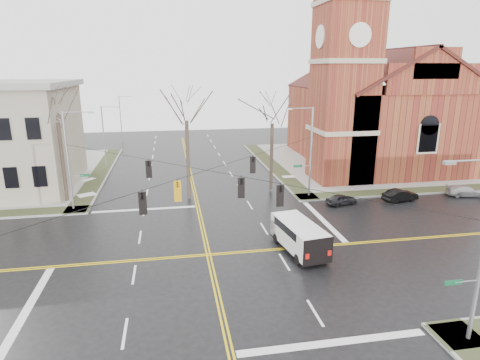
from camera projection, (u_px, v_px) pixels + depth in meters
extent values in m
plane|color=black|center=(209.00, 255.00, 28.47)|extent=(120.00, 120.00, 0.00)
cube|color=gray|center=(368.00, 162.00, 56.34)|extent=(30.00, 30.00, 0.15)
cube|color=#2C341C|center=(273.00, 165.00, 54.01)|extent=(2.00, 30.00, 0.02)
cube|color=#2C341C|center=(429.00, 189.00, 43.23)|extent=(30.00, 2.00, 0.02)
cube|color=#2C341C|center=(100.00, 172.00, 50.26)|extent=(2.00, 30.00, 0.02)
cube|color=gold|center=(207.00, 255.00, 28.45)|extent=(0.12, 100.00, 0.01)
cube|color=gold|center=(210.00, 254.00, 28.49)|extent=(0.12, 100.00, 0.01)
cube|color=gold|center=(209.00, 255.00, 28.36)|extent=(100.00, 0.12, 0.01)
cube|color=gold|center=(208.00, 254.00, 28.58)|extent=(100.00, 0.12, 0.01)
cube|color=silver|center=(333.00, 343.00, 19.35)|extent=(9.50, 0.50, 0.01)
cube|color=silver|center=(144.00, 209.00, 37.59)|extent=(9.50, 0.50, 0.01)
cube|color=silver|center=(27.00, 310.00, 21.97)|extent=(0.50, 9.50, 0.01)
cube|color=silver|center=(323.00, 220.00, 34.97)|extent=(0.50, 9.50, 0.01)
cube|color=maroon|center=(343.00, 94.00, 44.74)|extent=(6.00, 6.00, 20.00)
cube|color=#B7A68D|center=(350.00, 2.00, 42.18)|extent=(6.30, 6.30, 0.50)
cylinder|color=silver|center=(360.00, 35.00, 40.23)|extent=(2.40, 0.15, 2.40)
cylinder|color=silver|center=(320.00, 37.00, 42.61)|extent=(0.15, 2.40, 2.40)
cube|color=maroon|center=(374.00, 126.00, 56.13)|extent=(18.00, 24.00, 10.00)
cube|color=maroon|center=(327.00, 157.00, 49.65)|extent=(2.00, 5.00, 4.40)
cylinder|color=gray|center=(311.00, 152.00, 40.05)|extent=(0.20, 0.20, 9.00)
cylinder|color=gray|center=(304.00, 166.00, 40.31)|extent=(1.20, 0.06, 0.06)
cube|color=#0D4F2C|center=(298.00, 166.00, 40.19)|extent=(0.90, 0.04, 0.25)
cylinder|color=gray|center=(301.00, 108.00, 38.66)|extent=(2.40, 0.08, 0.08)
cube|color=gray|center=(289.00, 109.00, 38.47)|extent=(0.50, 0.22, 0.15)
cylinder|color=gray|center=(68.00, 161.00, 36.20)|extent=(0.20, 0.20, 9.00)
cylinder|color=gray|center=(77.00, 176.00, 36.66)|extent=(1.20, 0.06, 0.06)
cube|color=#0D4F2C|center=(85.00, 175.00, 36.78)|extent=(0.90, 0.04, 0.25)
cylinder|color=gray|center=(77.00, 112.00, 35.21)|extent=(2.40, 0.08, 0.08)
cube|color=gray|center=(91.00, 112.00, 35.43)|extent=(0.50, 0.22, 0.15)
cylinder|color=gray|center=(467.00, 281.00, 18.50)|extent=(1.20, 0.06, 0.06)
cube|color=#0D4F2C|center=(453.00, 283.00, 18.38)|extent=(0.90, 0.04, 0.25)
cylinder|color=gray|center=(475.00, 160.00, 16.85)|extent=(2.40, 0.08, 0.08)
cube|color=gray|center=(449.00, 163.00, 16.66)|extent=(0.50, 0.22, 0.15)
cylinder|color=black|center=(207.00, 170.00, 26.80)|extent=(23.02, 23.02, 0.03)
cylinder|color=black|center=(207.00, 170.00, 26.80)|extent=(23.02, 23.02, 0.03)
imported|color=black|center=(143.00, 203.00, 22.54)|extent=(0.21, 0.26, 1.30)
imported|color=black|center=(253.00, 165.00, 31.46)|extent=(0.21, 0.26, 1.30)
imported|color=orange|center=(178.00, 191.00, 24.77)|extent=(0.21, 0.26, 1.30)
imported|color=black|center=(149.00, 169.00, 30.13)|extent=(0.21, 0.26, 1.30)
imported|color=black|center=(280.00, 196.00, 23.88)|extent=(0.21, 0.26, 1.30)
imported|color=black|center=(241.00, 188.00, 25.44)|extent=(0.21, 0.26, 1.30)
cylinder|color=gray|center=(104.00, 137.00, 52.11)|extent=(0.16, 0.16, 8.00)
cylinder|color=gray|center=(109.00, 107.00, 51.23)|extent=(2.00, 0.07, 0.07)
cube|color=gray|center=(117.00, 107.00, 51.41)|extent=(0.45, 0.20, 0.13)
cylinder|color=gray|center=(121.00, 119.00, 71.08)|extent=(0.16, 0.16, 8.00)
cylinder|color=gray|center=(125.00, 96.00, 70.19)|extent=(2.00, 0.07, 0.07)
cube|color=gray|center=(131.00, 97.00, 70.37)|extent=(0.45, 0.20, 0.13)
cube|color=white|center=(299.00, 235.00, 28.67)|extent=(2.91, 5.78, 1.77)
cube|color=white|center=(286.00, 227.00, 30.84)|extent=(2.25, 1.24, 1.25)
cube|color=black|center=(284.00, 218.00, 31.02)|extent=(1.93, 0.40, 0.83)
cube|color=black|center=(298.00, 227.00, 28.70)|extent=(2.68, 4.03, 0.57)
cube|color=#B70C0A|center=(307.00, 256.00, 25.90)|extent=(0.26, 0.11, 0.35)
cube|color=#B70C0A|center=(329.00, 253.00, 26.39)|extent=(0.26, 0.11, 0.35)
cube|color=black|center=(299.00, 247.00, 28.91)|extent=(2.97, 5.84, 0.10)
cylinder|color=black|center=(277.00, 238.00, 30.28)|extent=(0.38, 0.78, 0.75)
cylinder|color=black|center=(299.00, 235.00, 30.86)|extent=(0.38, 0.78, 0.75)
cylinder|color=black|center=(298.00, 259.00, 26.95)|extent=(0.38, 0.78, 0.75)
cylinder|color=black|center=(323.00, 255.00, 27.52)|extent=(0.38, 0.78, 0.75)
imported|color=black|center=(341.00, 199.00, 38.76)|extent=(3.28, 1.88, 1.05)
imported|color=black|center=(400.00, 195.00, 39.80)|extent=(3.84, 2.00, 1.21)
imported|color=#B8B8BA|center=(466.00, 191.00, 41.36)|extent=(4.10, 2.40, 1.11)
cylinder|color=#3D3127|center=(63.00, 162.00, 38.69)|extent=(0.36, 0.36, 7.71)
cylinder|color=#3D3127|center=(188.00, 160.00, 39.80)|extent=(0.36, 0.36, 7.73)
cylinder|color=#3D3127|center=(271.00, 157.00, 42.30)|extent=(0.36, 0.36, 7.12)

